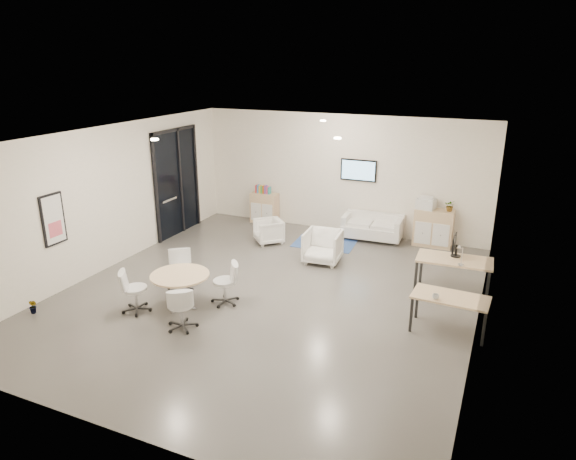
% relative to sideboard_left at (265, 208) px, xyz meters
% --- Properties ---
extents(room_shell, '(9.60, 10.60, 4.80)m').
position_rel_sideboard_left_xyz_m(room_shell, '(2.22, -4.27, 1.16)').
color(room_shell, '#514E4A').
rests_on(room_shell, ground).
extents(glass_door, '(0.09, 1.90, 2.85)m').
position_rel_sideboard_left_xyz_m(glass_door, '(-1.74, -1.76, 1.07)').
color(glass_door, black).
rests_on(glass_door, room_shell).
extents(artwork, '(0.05, 0.54, 1.04)m').
position_rel_sideboard_left_xyz_m(artwork, '(-1.75, -5.87, 1.11)').
color(artwork, black).
rests_on(artwork, room_shell).
extents(wall_tv, '(0.98, 0.06, 0.58)m').
position_rel_sideboard_left_xyz_m(wall_tv, '(2.72, 0.19, 1.31)').
color(wall_tv, black).
rests_on(wall_tv, room_shell).
extents(ceiling_spots, '(3.14, 4.14, 0.03)m').
position_rel_sideboard_left_xyz_m(ceiling_spots, '(2.02, -3.44, 2.74)').
color(ceiling_spots, '#FFEAC6').
rests_on(ceiling_spots, room_shell).
extents(sideboard_left, '(0.78, 0.40, 0.88)m').
position_rel_sideboard_left_xyz_m(sideboard_left, '(0.00, 0.00, 0.00)').
color(sideboard_left, tan).
rests_on(sideboard_left, room_shell).
extents(sideboard_right, '(0.96, 0.46, 0.96)m').
position_rel_sideboard_left_xyz_m(sideboard_right, '(4.81, -0.03, 0.04)').
color(sideboard_right, tan).
rests_on(sideboard_right, room_shell).
extents(books, '(0.45, 0.14, 0.22)m').
position_rel_sideboard_left_xyz_m(books, '(-0.04, 0.00, 0.55)').
color(books, red).
rests_on(books, sideboard_left).
extents(printer, '(0.49, 0.43, 0.31)m').
position_rel_sideboard_left_xyz_m(printer, '(4.58, -0.03, 0.67)').
color(printer, white).
rests_on(printer, sideboard_right).
extents(loveseat, '(1.58, 0.84, 0.58)m').
position_rel_sideboard_left_xyz_m(loveseat, '(3.27, -0.16, -0.12)').
color(loveseat, white).
rests_on(loveseat, room_shell).
extents(blue_rug, '(1.62, 1.15, 0.01)m').
position_rel_sideboard_left_xyz_m(blue_rug, '(2.23, -1.01, -0.43)').
color(blue_rug, '#334A9C').
rests_on(blue_rug, room_shell).
extents(armchair_left, '(0.91, 0.91, 0.69)m').
position_rel_sideboard_left_xyz_m(armchair_left, '(0.86, -1.51, -0.09)').
color(armchair_left, white).
rests_on(armchair_left, room_shell).
extents(armchair_right, '(0.88, 0.83, 0.84)m').
position_rel_sideboard_left_xyz_m(armchair_right, '(2.62, -2.22, -0.01)').
color(armchair_right, white).
rests_on(armchair_right, room_shell).
extents(desk_rear, '(1.50, 0.79, 0.77)m').
position_rel_sideboard_left_xyz_m(desk_rear, '(5.63, -2.77, 0.25)').
color(desk_rear, tan).
rests_on(desk_rear, room_shell).
extents(desk_front, '(1.32, 0.71, 0.67)m').
position_rel_sideboard_left_xyz_m(desk_front, '(5.76, -4.37, 0.17)').
color(desk_front, tan).
rests_on(desk_front, room_shell).
extents(monitor, '(0.20, 0.50, 0.44)m').
position_rel_sideboard_left_xyz_m(monitor, '(5.59, -2.62, 0.56)').
color(monitor, black).
rests_on(monitor, desk_rear).
extents(round_table, '(1.12, 1.12, 0.68)m').
position_rel_sideboard_left_xyz_m(round_table, '(0.92, -5.49, 0.16)').
color(round_table, tan).
rests_on(round_table, room_shell).
extents(meeting_chairs, '(2.18, 2.18, 0.82)m').
position_rel_sideboard_left_xyz_m(meeting_chairs, '(0.92, -5.49, -0.03)').
color(meeting_chairs, white).
rests_on(meeting_chairs, room_shell).
extents(plant_cabinet, '(0.27, 0.30, 0.23)m').
position_rel_sideboard_left_xyz_m(plant_cabinet, '(5.17, -0.02, 0.64)').
color(plant_cabinet, '#3F7F3F').
rests_on(plant_cabinet, sideboard_right).
extents(plant_floor, '(0.16, 0.29, 0.13)m').
position_rel_sideboard_left_xyz_m(plant_floor, '(-1.48, -6.85, -0.37)').
color(plant_floor, '#3F7F3F').
rests_on(plant_floor, room_shell).
extents(cup, '(0.13, 0.12, 0.11)m').
position_rel_sideboard_left_xyz_m(cup, '(5.53, -4.58, 0.29)').
color(cup, white).
rests_on(cup, desk_front).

